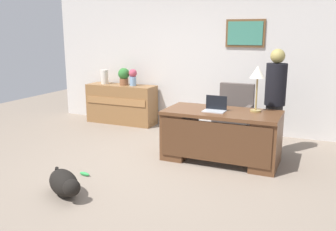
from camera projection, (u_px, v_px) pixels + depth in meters
ground_plane at (152, 171)px, 5.12m from camera, size 12.00×12.00×0.00m
back_wall at (210, 61)px, 7.13m from camera, size 7.00×0.16×2.70m
desk at (221, 134)px, 5.43m from camera, size 1.70×0.83×0.77m
credenza at (122, 104)px, 7.75m from camera, size 1.50×0.50×0.82m
armchair at (234, 117)px, 6.33m from camera, size 0.60×0.59×1.03m
person_standing at (275, 101)px, 5.66m from camera, size 0.32×0.32×1.67m
dog_lying at (65, 183)px, 4.31m from camera, size 0.66×0.56×0.30m
laptop at (215, 107)px, 5.36m from camera, size 0.32×0.22×0.22m
desk_lamp at (258, 75)px, 5.22m from camera, size 0.22×0.22×0.67m
vase_with_flowers at (133, 77)px, 7.50m from camera, size 0.17×0.17×0.35m
vase_empty at (105, 77)px, 7.79m from camera, size 0.16×0.16×0.30m
potted_plant at (124, 76)px, 7.59m from camera, size 0.24×0.24×0.36m
dog_toy_bone at (85, 174)px, 4.94m from camera, size 0.18×0.07×0.05m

